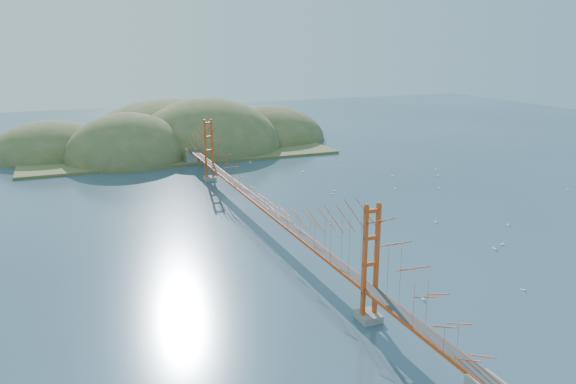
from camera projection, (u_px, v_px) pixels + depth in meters
name	position (u px, v px, depth m)	size (l,w,h in m)	color
ground	(263.00, 227.00, 80.85)	(320.00, 320.00, 0.00)	#2B4257
bridge	(262.00, 179.00, 79.17)	(2.20, 94.40, 12.00)	gray
far_headlands	(180.00, 146.00, 142.84)	(84.00, 58.00, 25.00)	olive
sailboat_12	(251.00, 162.00, 122.79)	(0.60, 0.51, 0.69)	white
sailboat_6	(523.00, 289.00, 60.33)	(0.59, 0.59, 0.62)	white
sailboat_17	(438.00, 175.00, 110.83)	(0.59, 0.54, 0.67)	white
sailboat_3	(303.00, 171.00, 114.30)	(0.62, 0.60, 0.70)	white
sailboat_4	(395.00, 188.00, 101.41)	(0.57, 0.60, 0.68)	white
sailboat_2	(502.00, 244.00, 73.63)	(0.63, 0.53, 0.73)	white
sailboat_0	(494.00, 248.00, 72.17)	(0.55, 0.65, 0.75)	white
sailboat_10	(422.00, 298.00, 58.26)	(0.49, 0.61, 0.72)	white
sailboat_16	(333.00, 193.00, 97.93)	(0.63, 0.63, 0.66)	white
sailboat_15	(341.00, 160.00, 124.88)	(0.65, 0.65, 0.69)	white
sailboat_14	(508.00, 224.00, 81.56)	(0.46, 0.52, 0.59)	white
sailboat_7	(334.00, 191.00, 99.65)	(0.58, 0.47, 0.68)	white
sailboat_1	(436.00, 221.00, 82.79)	(0.56, 0.62, 0.70)	white
sailboat_8	(392.00, 175.00, 110.81)	(0.59, 0.48, 0.69)	white
sailboat_9	(436.00, 169.00, 115.91)	(0.57, 0.57, 0.64)	white
sailboat_5	(439.00, 188.00, 101.65)	(0.46, 0.54, 0.63)	white
sailboat_11	(567.00, 190.00, 100.31)	(0.62, 0.62, 0.68)	white
sailboat_extra_0	(445.00, 166.00, 118.93)	(0.46, 0.52, 0.59)	white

